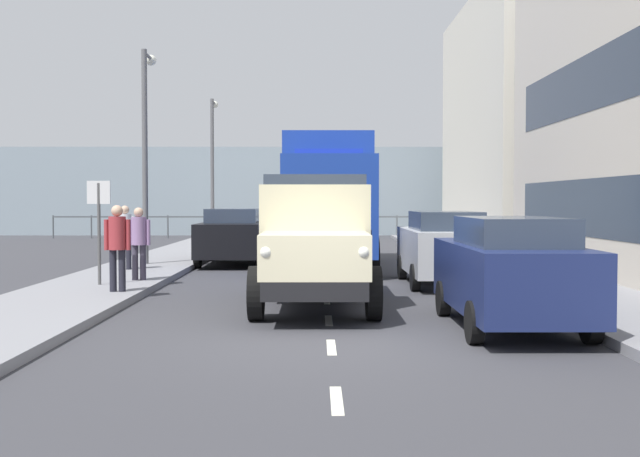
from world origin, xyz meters
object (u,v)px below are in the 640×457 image
at_px(lorry_cargo_blue, 327,197).
at_px(pedestrian_couple_a, 117,241).
at_px(truck_vintage_cream, 315,244).
at_px(car_silver_kerbside_1, 444,247).
at_px(pedestrian_couple_b, 139,237).
at_px(lamp_post_far, 213,156).
at_px(street_sign, 99,214).
at_px(lamp_post_promenade, 146,136).
at_px(car_black_oppositeside_0, 233,235).
at_px(car_navy_kerbside_near, 510,271).
at_px(pedestrian_with_bag, 125,232).

relative_size(lorry_cargo_blue, pedestrian_couple_a, 4.74).
distance_m(truck_vintage_cream, pedestrian_couple_a, 4.22).
relative_size(car_silver_kerbside_1, pedestrian_couple_b, 2.48).
height_order(lamp_post_far, street_sign, lamp_post_far).
xyz_separation_m(truck_vintage_cream, street_sign, (4.69, -2.77, 0.50)).
xyz_separation_m(lorry_cargo_blue, street_sign, (5.03, 6.02, -0.39)).
bearing_deg(lorry_cargo_blue, lamp_post_far, -67.43).
bearing_deg(truck_vintage_cream, lamp_post_far, -77.40).
distance_m(pedestrian_couple_b, lamp_post_promenade, 5.54).
xyz_separation_m(lorry_cargo_blue, car_black_oppositeside_0, (2.89, -1.03, -1.18)).
relative_size(lorry_cargo_blue, car_navy_kerbside_near, 1.95).
bearing_deg(pedestrian_couple_a, car_black_oppositeside_0, -99.60).
xyz_separation_m(pedestrian_couple_b, street_sign, (0.64, 0.94, 0.56)).
height_order(pedestrian_couple_a, pedestrian_with_bag, pedestrian_couple_a).
relative_size(car_black_oppositeside_0, pedestrian_couple_a, 2.53).
bearing_deg(car_navy_kerbside_near, truck_vintage_cream, -35.35).
bearing_deg(car_silver_kerbside_1, car_navy_kerbside_near, 90.00).
bearing_deg(lamp_post_promenade, truck_vintage_cream, 120.12).
bearing_deg(lamp_post_far, street_sign, 89.88).
bearing_deg(truck_vintage_cream, car_silver_kerbside_1, -126.67).
height_order(car_navy_kerbside_near, street_sign, street_sign).
xyz_separation_m(car_black_oppositeside_0, lamp_post_promenade, (2.37, 1.36, 2.94)).
bearing_deg(lamp_post_far, pedestrian_couple_b, 92.03).
bearing_deg(pedestrian_couple_b, pedestrian_with_bag, -70.02).
bearing_deg(car_silver_kerbside_1, car_black_oppositeside_0, -46.26).
relative_size(truck_vintage_cream, car_black_oppositeside_0, 1.29).
bearing_deg(car_black_oppositeside_0, car_navy_kerbside_near, 114.89).
bearing_deg(car_silver_kerbside_1, lorry_cargo_blue, -60.85).
relative_size(car_navy_kerbside_near, pedestrian_couple_a, 2.42).
relative_size(truck_vintage_cream, lamp_post_far, 0.89).
distance_m(car_black_oppositeside_0, pedestrian_couple_b, 6.30).
distance_m(car_navy_kerbside_near, street_sign, 9.15).
relative_size(car_silver_kerbside_1, lamp_post_far, 0.65).
height_order(lamp_post_promenade, street_sign, lamp_post_promenade).
relative_size(truck_vintage_cream, pedestrian_with_bag, 3.34).
bearing_deg(pedestrian_couple_b, street_sign, 55.53).
distance_m(pedestrian_couple_a, lamp_post_far, 19.53).
relative_size(lorry_cargo_blue, lamp_post_promenade, 1.33).
relative_size(lorry_cargo_blue, pedestrian_with_bag, 4.85).
bearing_deg(street_sign, pedestrian_with_bag, -84.54).
height_order(pedestrian_couple_b, lamp_post_far, lamp_post_far).
relative_size(lorry_cargo_blue, street_sign, 3.65).
height_order(car_black_oppositeside_0, street_sign, street_sign).
height_order(car_silver_kerbside_1, pedestrian_couple_b, pedestrian_couple_b).
height_order(car_navy_kerbside_near, car_silver_kerbside_1, same).
xyz_separation_m(car_navy_kerbside_near, lamp_post_far, (7.65, -22.92, 3.06)).
bearing_deg(pedestrian_couple_b, lorry_cargo_blue, -130.77).
xyz_separation_m(truck_vintage_cream, pedestrian_with_bag, (5.04, -6.44, -0.03)).
relative_size(car_navy_kerbside_near, lamp_post_promenade, 0.68).
height_order(car_silver_kerbside_1, street_sign, street_sign).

